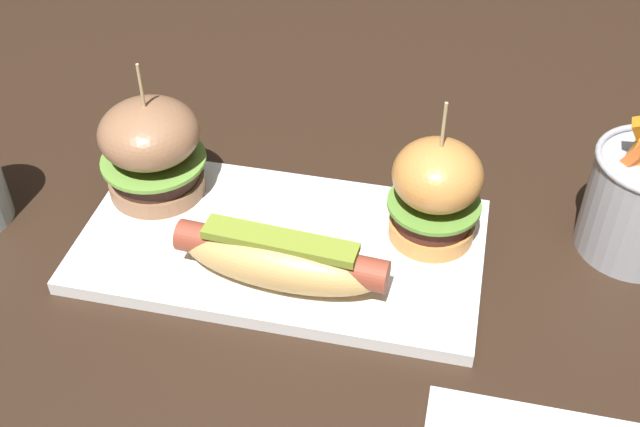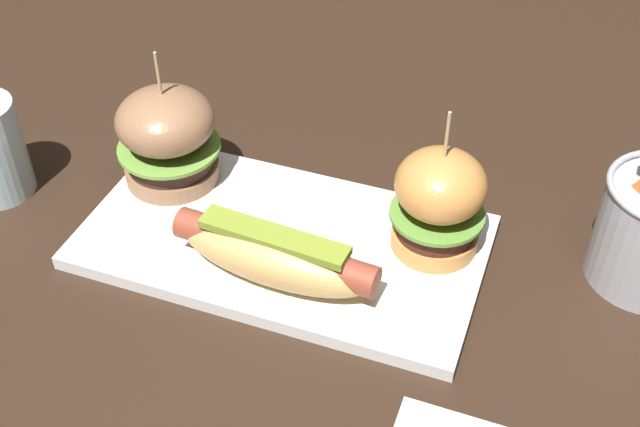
# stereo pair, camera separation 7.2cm
# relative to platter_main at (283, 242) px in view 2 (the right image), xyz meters

# --- Properties ---
(ground_plane) EXTENTS (3.00, 3.00, 0.00)m
(ground_plane) POSITION_rel_platter_main_xyz_m (0.00, 0.00, -0.01)
(ground_plane) COLOR black
(platter_main) EXTENTS (0.38, 0.20, 0.01)m
(platter_main) POSITION_rel_platter_main_xyz_m (0.00, 0.00, 0.00)
(platter_main) COLOR white
(platter_main) RESTS_ON ground
(hot_dog) EXTENTS (0.19, 0.07, 0.05)m
(hot_dog) POSITION_rel_platter_main_xyz_m (0.01, -0.05, 0.03)
(hot_dog) COLOR tan
(hot_dog) RESTS_ON platter_main
(slider_left) EXTENTS (0.10, 0.10, 0.14)m
(slider_left) POSITION_rel_platter_main_xyz_m (-0.14, 0.05, 0.06)
(slider_left) COLOR #966849
(slider_left) RESTS_ON platter_main
(slider_right) EXTENTS (0.09, 0.09, 0.15)m
(slider_right) POSITION_rel_platter_main_xyz_m (0.14, 0.04, 0.06)
(slider_right) COLOR #D58C44
(slider_right) RESTS_ON platter_main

